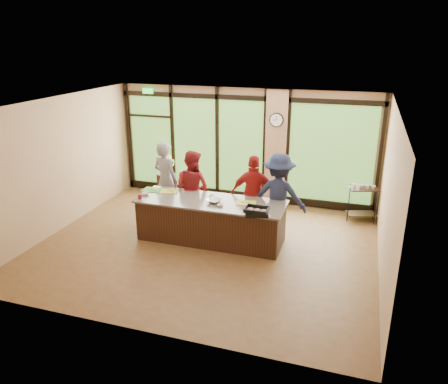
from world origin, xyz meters
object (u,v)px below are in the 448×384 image
Objects in this scene: cook_right at (278,196)px; island_base at (211,221)px; bar_cart at (363,199)px; cook_left at (166,180)px; flower_stand at (167,187)px; roasting_pan at (256,213)px.

island_base is at bearing 26.72° from cook_right.
cook_right reaches higher than bar_cart.
cook_left is at bearing -3.93° from cook_right.
cook_right is 2.33m from bar_cart.
island_base is at bearing -162.67° from bar_cart.
cook_right is 3.60m from flower_stand.
flower_stand is (-0.53, 1.13, -0.59)m from cook_left.
roasting_pan is (1.12, -0.46, 0.52)m from island_base.
flower_stand is 5.08m from bar_cart.
roasting_pan reaches higher than island_base.
bar_cart reaches higher than flower_stand.
roasting_pan is 0.49× the size of bar_cart.
cook_left is 4.74m from bar_cart.
cook_left is at bearing 149.38° from island_base.
bar_cart is at bearing -144.82° from cook_left.
island_base is 6.91× the size of roasting_pan.
island_base is 3.38× the size of bar_cart.
flower_stand is (-3.09, 2.45, -0.59)m from roasting_pan.
cook_left is 1.02× the size of cook_right.
cook_right is at bearing -3.74° from flower_stand.
flower_stand is at bearing 134.85° from island_base.
cook_right is at bearing -164.24° from cook_left.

